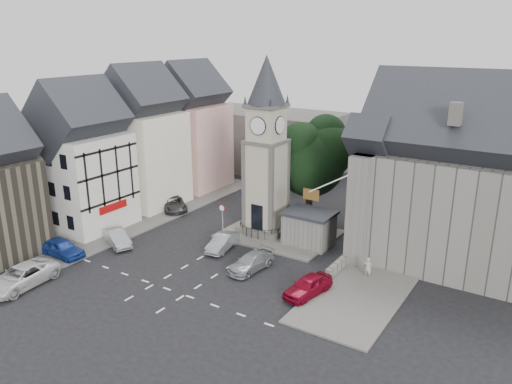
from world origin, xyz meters
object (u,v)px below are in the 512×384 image
Objects in this scene: stone_shelter at (309,228)px; car_east_red at (308,286)px; pedestrian at (368,267)px; clock_tower at (266,148)px; car_west_blue at (62,248)px.

car_east_red is at bearing -63.33° from stone_shelter.
clock_tower is at bearing -25.25° from pedestrian.
clock_tower reaches higher than pedestrian.
pedestrian is at bearing -18.06° from clock_tower.
car_east_red is (4.11, -8.18, -0.83)m from stone_shelter.
car_east_red is (8.91, -8.68, -7.40)m from clock_tower.
stone_shelter is 7.49m from pedestrian.
clock_tower is 3.78× the size of stone_shelter.
stone_shelter is 0.95× the size of car_west_blue.
stone_shelter is 9.20m from car_east_red.
clock_tower reaches higher than stone_shelter.
car_west_blue is (-16.30, -13.50, -0.78)m from stone_shelter.
clock_tower is 14.12m from pedestrian.
stone_shelter is 21.18m from car_west_blue.
pedestrian reaches higher than car_west_blue.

